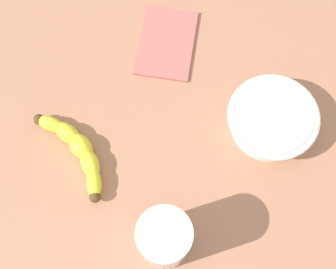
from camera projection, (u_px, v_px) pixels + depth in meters
wooden_tabletop at (154, 155)px, 77.20cm from camera, size 120.00×120.00×3.00cm
banana at (77, 150)px, 74.15cm from camera, size 11.02×17.45×3.49cm
smoothie_glass at (164, 239)px, 65.05cm from camera, size 8.10×8.10×11.95cm
ceramic_bowl at (272, 120)px, 74.57cm from camera, size 15.68×15.68×5.29cm
folded_napkin at (166, 43)px, 83.16cm from camera, size 17.50×13.96×0.60cm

